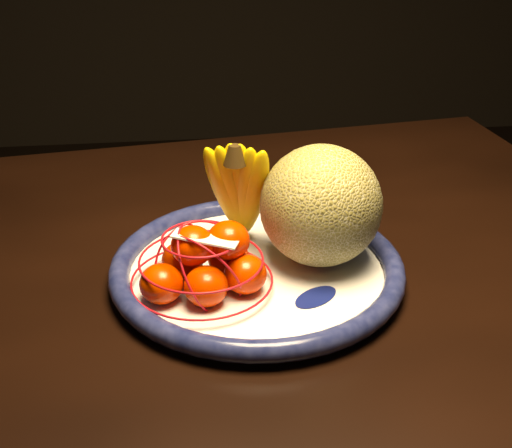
{
  "coord_description": "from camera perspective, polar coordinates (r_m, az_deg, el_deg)",
  "views": [
    {
      "loc": [
        -0.02,
        -0.82,
        1.15
      ],
      "look_at": [
        0.06,
        -0.09,
        0.77
      ],
      "focal_mm": 50.0,
      "sensor_mm": 36.0,
      "label": 1
    }
  ],
  "objects": [
    {
      "name": "mandarin_bag",
      "position": [
        0.8,
        -4.08,
        -3.26
      ],
      "size": [
        0.17,
        0.17,
        0.1
      ],
      "rotation": [
        0.0,
        0.0,
        -0.04
      ],
      "color": "#FF3D00",
      "rests_on": "fruit_bowl"
    },
    {
      "name": "fruit_bowl",
      "position": [
        0.85,
        0.07,
        -3.65
      ],
      "size": [
        0.35,
        0.35,
        0.03
      ],
      "rotation": [
        0.0,
        0.0,
        0.02
      ],
      "color": "white",
      "rests_on": "dining_table"
    },
    {
      "name": "price_tag",
      "position": [
        0.77,
        -4.09,
        -1.18
      ],
      "size": [
        0.08,
        0.05,
        0.01
      ],
      "primitive_type": "cube",
      "rotation": [
        -0.14,
        0.1,
        -0.32
      ],
      "color": "white",
      "rests_on": "mandarin_bag"
    },
    {
      "name": "dining_table",
      "position": [
        0.93,
        -10.22,
        -7.53
      ],
      "size": [
        1.5,
        1.01,
        0.7
      ],
      "rotation": [
        0.0,
        0.0,
        0.13
      ],
      "color": "black",
      "rests_on": "ground"
    },
    {
      "name": "banana_bunch",
      "position": [
        0.87,
        -1.32,
        2.96
      ],
      "size": [
        0.1,
        0.1,
        0.16
      ],
      "rotation": [
        0.0,
        0.0,
        -0.27
      ],
      "color": "#DEB200",
      "rests_on": "fruit_bowl"
    },
    {
      "name": "cantaloupe",
      "position": [
        0.84,
        5.21,
        1.48
      ],
      "size": [
        0.15,
        0.15,
        0.15
      ],
      "primitive_type": "sphere",
      "color": "olive",
      "rests_on": "fruit_bowl"
    }
  ]
}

